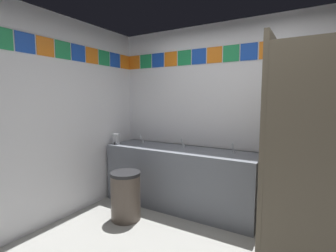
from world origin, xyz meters
TOP-DOWN VIEW (x-y plane):
  - wall_back at (0.00, 1.56)m, footprint 3.71×0.09m
  - wall_side at (-1.90, -0.00)m, footprint 0.09×3.04m
  - vanity_counter at (-0.72, 1.21)m, footprint 2.18×0.62m
  - faucet_left at (-1.44, 1.30)m, footprint 0.04×0.10m
  - faucet_center at (-0.72, 1.30)m, footprint 0.04×0.10m
  - faucet_right at (0.01, 1.30)m, footprint 0.04×0.10m
  - soap_dispenser at (-1.73, 1.02)m, footprint 0.09×0.09m
  - stall_divider at (0.73, 0.48)m, footprint 0.92×1.55m
  - trash_bin at (-1.14, 0.53)m, footprint 0.38×0.38m

SIDE VIEW (x-z plane):
  - trash_bin at x=-1.14m, z-range 0.00..0.62m
  - vanity_counter at x=-0.72m, z-range 0.01..0.86m
  - faucet_left at x=-1.44m, z-range 0.83..0.97m
  - faucet_center at x=-0.72m, z-range 0.83..0.97m
  - faucet_right at x=0.01m, z-range 0.83..0.97m
  - soap_dispenser at x=-1.73m, z-range 0.85..1.01m
  - stall_divider at x=0.73m, z-range 0.00..2.01m
  - wall_side at x=-1.90m, z-range 0.01..2.58m
  - wall_back at x=0.00m, z-range 0.01..2.58m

